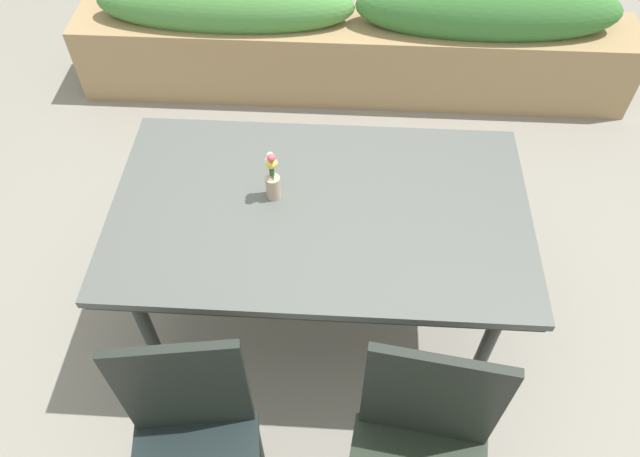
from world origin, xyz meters
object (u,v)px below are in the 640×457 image
Objects in this scene: dining_table at (320,218)px; chair_near_right at (421,457)px; flower_vase at (272,177)px; planter_box at (356,39)px; chair_near_left at (191,445)px.

dining_table is 0.94m from chair_near_right.
flower_vase is 0.07× the size of planter_box.
dining_table is at bearing -15.54° from flower_vase.
planter_box is at bearing 79.64° from flower_vase.
chair_near_right reaches higher than dining_table.
flower_vase reaches higher than chair_near_left.
flower_vase is at bearing 164.46° from dining_table.
dining_table is 0.94m from chair_near_left.
planter_box is at bearing -109.03° from chair_near_left.
flower_vase reaches higher than planter_box.
chair_near_left reaches higher than chair_near_right.
dining_table is 1.63× the size of chair_near_left.
chair_near_right is (0.37, -0.85, -0.17)m from dining_table.
planter_box is (0.12, 1.72, -0.33)m from dining_table.
chair_near_right is 1.11m from flower_vase.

